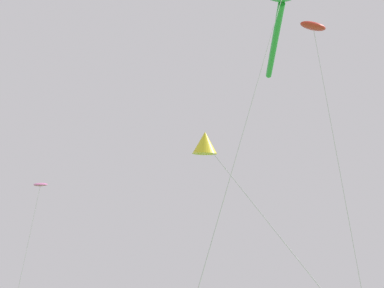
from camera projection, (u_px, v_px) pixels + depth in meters
name	position (u px, v px, depth m)	size (l,w,h in m)	color
small_kite_triangle_green	(205.00, 143.00, 12.70)	(1.05, 5.35, 7.00)	yellow
small_kite_streamer_purple	(313.00, 29.00, 19.08)	(4.04, 1.19, 13.74)	red
small_kite_bird_shape	(40.00, 188.00, 25.06)	(0.94, 2.81, 9.39)	pink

